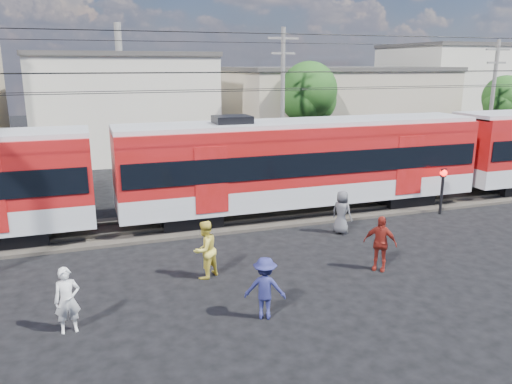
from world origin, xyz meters
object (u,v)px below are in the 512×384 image
pedestrian_a (67,300)px  pedestrian_c (265,288)px  car_silver (512,161)px  crossing_signal (443,183)px  commuter_train (307,161)px

pedestrian_a → pedestrian_c: bearing=-15.6°
car_silver → crossing_signal: crossing_signal is taller
commuter_train → crossing_signal: 6.07m
car_silver → crossing_signal: 12.02m
car_silver → crossing_signal: size_ratio=1.81×
car_silver → commuter_train: bearing=91.5°
pedestrian_a → crossing_signal: (15.49, 5.40, 0.59)m
pedestrian_a → crossing_signal: 16.41m
commuter_train → crossing_signal: (5.61, -2.09, -0.96)m
pedestrian_a → commuter_train: bearing=32.2°
pedestrian_c → car_silver: size_ratio=0.45×
pedestrian_c → crossing_signal: (10.61, 6.31, 0.60)m
commuter_train → crossing_signal: size_ratio=24.23×
pedestrian_a → car_silver: size_ratio=0.46×
commuter_train → crossing_signal: bearing=-20.4°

